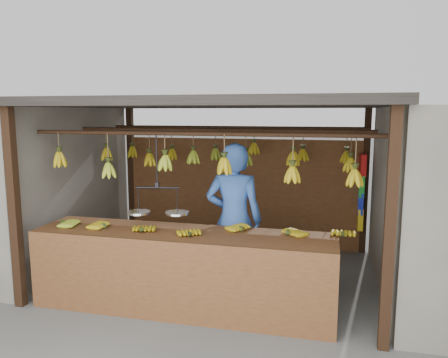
# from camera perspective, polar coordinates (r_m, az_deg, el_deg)

# --- Properties ---
(ground) EXTENTS (80.00, 80.00, 0.00)m
(ground) POSITION_cam_1_polar(r_m,az_deg,el_deg) (6.22, -0.67, -12.34)
(ground) COLOR #5B5B57
(stall) EXTENTS (4.30, 3.30, 2.40)m
(stall) POSITION_cam_1_polar(r_m,az_deg,el_deg) (6.13, 0.06, 6.26)
(stall) COLOR black
(stall) RESTS_ON ground
(counter) EXTENTS (3.55, 0.78, 0.96)m
(counter) POSITION_cam_1_polar(r_m,az_deg,el_deg) (4.91, -5.77, -9.48)
(counter) COLOR brown
(counter) RESTS_ON ground
(hanging_bananas) EXTENTS (3.59, 2.24, 0.40)m
(hanging_bananas) POSITION_cam_1_polar(r_m,az_deg,el_deg) (5.85, -0.71, 2.58)
(hanging_bananas) COLOR #AE9312
(hanging_bananas) RESTS_ON ground
(balance_scale) EXTENTS (0.71, 0.34, 0.93)m
(balance_scale) POSITION_cam_1_polar(r_m,az_deg,el_deg) (5.12, -8.64, -3.82)
(balance_scale) COLOR black
(balance_scale) RESTS_ON ground
(vendor) EXTENTS (0.72, 0.51, 1.88)m
(vendor) POSITION_cam_1_polar(r_m,az_deg,el_deg) (5.30, 1.31, -5.41)
(vendor) COLOR #3359A5
(vendor) RESTS_ON ground
(bag_bundles) EXTENTS (0.08, 0.26, 1.18)m
(bag_bundles) POSITION_cam_1_polar(r_m,az_deg,el_deg) (7.10, 17.49, -1.78)
(bag_bundles) COLOR red
(bag_bundles) RESTS_ON ground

